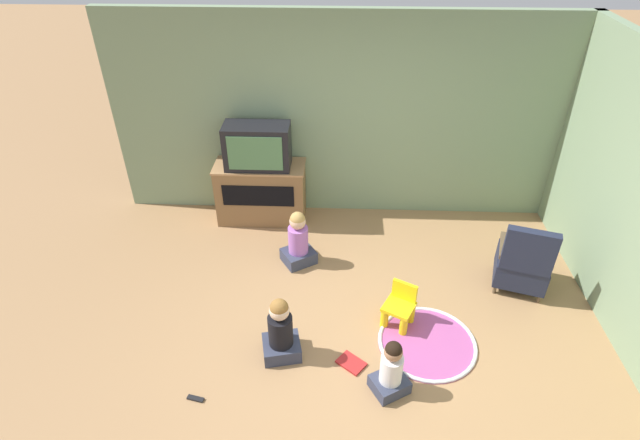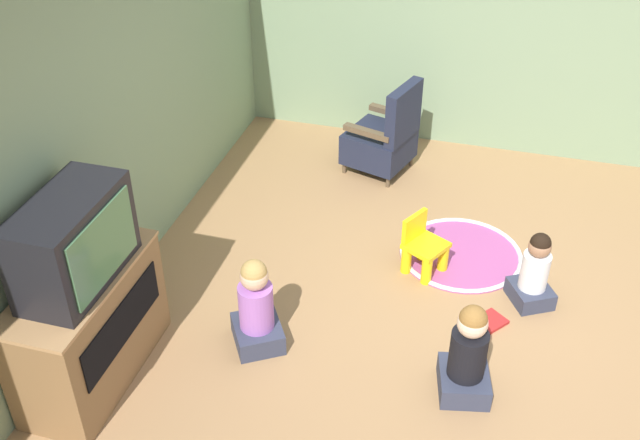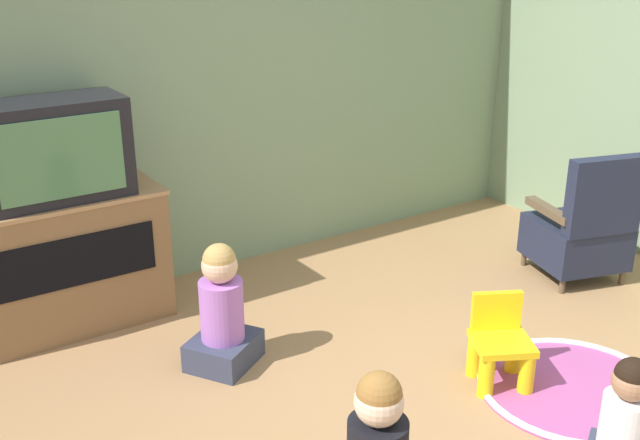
% 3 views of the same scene
% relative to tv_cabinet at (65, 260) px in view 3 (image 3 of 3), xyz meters
% --- Properties ---
extents(wall_back, '(5.63, 0.12, 2.58)m').
position_rel_tv_cabinet_xyz_m(wall_back, '(0.99, 0.32, 0.88)').
color(wall_back, gray).
rests_on(wall_back, ground_plane).
extents(tv_cabinet, '(1.13, 0.50, 0.79)m').
position_rel_tv_cabinet_xyz_m(tv_cabinet, '(0.00, 0.00, 0.00)').
color(tv_cabinet, brown).
rests_on(tv_cabinet, ground_plane).
extents(television, '(0.79, 0.39, 0.55)m').
position_rel_tv_cabinet_xyz_m(television, '(0.00, -0.03, 0.65)').
color(television, black).
rests_on(television, tv_cabinet).
extents(black_armchair, '(0.66, 0.67, 0.88)m').
position_rel_tv_cabinet_xyz_m(black_armchair, '(2.98, -1.24, -0.07)').
color(black_armchair, brown).
rests_on(black_armchair, ground_plane).
extents(yellow_kid_chair, '(0.38, 0.37, 0.46)m').
position_rel_tv_cabinet_xyz_m(yellow_kid_chair, '(1.63, -1.82, -0.21)').
color(yellow_kid_chair, yellow).
rests_on(yellow_kid_chair, ground_plane).
extents(play_mat, '(0.96, 0.96, 0.04)m').
position_rel_tv_cabinet_xyz_m(play_mat, '(1.89, -2.09, -0.40)').
color(play_mat, '#A54C8C').
rests_on(play_mat, ground_plane).
extents(child_watching_left, '(0.46, 0.45, 0.69)m').
position_rel_tv_cabinet_xyz_m(child_watching_left, '(0.54, -0.89, -0.11)').
color(child_watching_left, '#33384C').
rests_on(child_watching_left, ground_plane).
extents(child_watching_right, '(0.39, 0.38, 0.59)m').
position_rel_tv_cabinet_xyz_m(child_watching_right, '(1.48, -2.63, -0.15)').
color(child_watching_right, '#33384C').
rests_on(child_watching_right, ground_plane).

